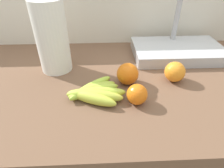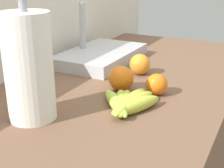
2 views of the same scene
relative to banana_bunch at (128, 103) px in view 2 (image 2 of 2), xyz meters
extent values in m
cube|color=silver|center=(0.18, 0.49, -0.32)|extent=(1.98, 0.06, 1.30)
ellipsoid|color=#B9C63F|center=(0.00, -0.03, 0.00)|extent=(0.17, 0.11, 0.04)
ellipsoid|color=#B8C13F|center=(0.00, -0.02, 0.00)|extent=(0.19, 0.07, 0.04)
ellipsoid|color=#B2CE3F|center=(0.01, -0.01, 0.00)|extent=(0.20, 0.04, 0.04)
ellipsoid|color=#ACC73F|center=(0.00, 0.01, 0.00)|extent=(0.18, 0.09, 0.04)
ellipsoid|color=#AAC43F|center=(0.00, 0.02, 0.00)|extent=(0.17, 0.11, 0.04)
ellipsoid|color=#A9CD3F|center=(-0.01, 0.03, 0.00)|extent=(0.16, 0.15, 0.04)
sphere|color=orange|center=(0.30, 0.09, 0.02)|extent=(0.08, 0.08, 0.08)
sphere|color=orange|center=(0.12, 0.08, 0.02)|extent=(0.08, 0.08, 0.08)
sphere|color=orange|center=(0.14, -0.03, 0.01)|extent=(0.07, 0.07, 0.07)
cylinder|color=white|center=(-0.16, 0.20, 0.12)|extent=(0.12, 0.12, 0.27)
cylinder|color=gray|center=(-0.16, 0.20, 0.13)|extent=(0.02, 0.02, 0.30)
cube|color=#B7BABF|center=(0.38, 0.30, 0.00)|extent=(0.41, 0.25, 0.05)
cylinder|color=#B2B2B7|center=(0.38, 0.39, 0.12)|extent=(0.02, 0.02, 0.19)
camera|label=1|loc=(0.04, -0.50, 0.39)|focal=30.44mm
camera|label=2|loc=(-0.72, -0.33, 0.35)|focal=50.33mm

